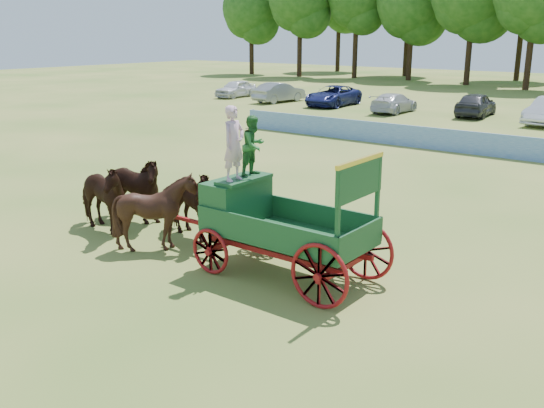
% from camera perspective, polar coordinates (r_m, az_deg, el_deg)
% --- Properties ---
extents(ground, '(160.00, 160.00, 0.00)m').
position_cam_1_polar(ground, '(13.93, -4.97, -7.10)').
color(ground, '#9A8D45').
rests_on(ground, ground).
extents(horse_lead_left, '(2.44, 1.23, 2.00)m').
position_cam_1_polar(horse_lead_left, '(17.52, -15.97, 0.64)').
color(horse_lead_left, '#33160E').
rests_on(horse_lead_left, ground).
extents(horse_lead_right, '(2.54, 1.54, 2.00)m').
position_cam_1_polar(horse_lead_right, '(18.17, -13.20, 1.37)').
color(horse_lead_right, '#33160E').
rests_on(horse_lead_right, ground).
extents(horse_wheel_left, '(1.86, 1.66, 2.01)m').
position_cam_1_polar(horse_wheel_left, '(15.71, -10.71, -0.74)').
color(horse_wheel_left, '#33160E').
rests_on(horse_wheel_left, ground).
extents(horse_wheel_right, '(2.52, 1.45, 2.00)m').
position_cam_1_polar(horse_wheel_right, '(16.43, -7.87, 0.11)').
color(horse_wheel_right, '#33160E').
rests_on(horse_wheel_right, ground).
extents(farm_dray, '(6.00, 2.00, 3.86)m').
position_cam_1_polar(farm_dray, '(13.95, -0.96, 0.05)').
color(farm_dray, maroon).
rests_on(farm_dray, ground).
extents(sponsor_banner, '(26.00, 0.08, 1.05)m').
position_cam_1_polar(sponsor_banner, '(29.47, 17.89, 5.55)').
color(sponsor_banner, '#1F5FAB').
rests_on(sponsor_banner, ground).
extents(parked_cars, '(38.68, 6.36, 1.64)m').
position_cam_1_polar(parked_cars, '(42.47, 16.94, 8.91)').
color(parked_cars, silver).
rests_on(parked_cars, ground).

